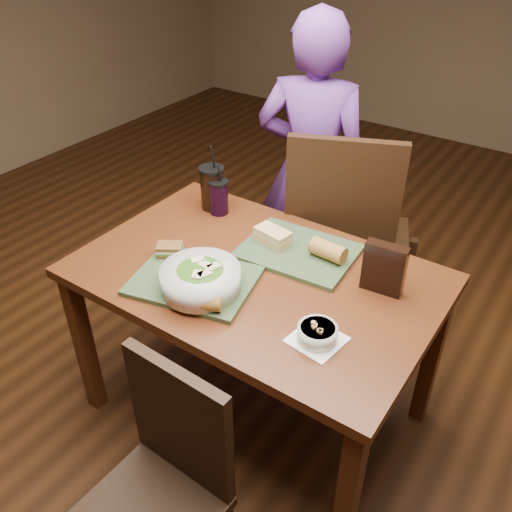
{
  "coord_description": "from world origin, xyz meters",
  "views": [
    {
      "loc": [
        0.9,
        -1.31,
        1.92
      ],
      "look_at": [
        0.0,
        0.0,
        0.82
      ],
      "focal_mm": 38.0,
      "sensor_mm": 36.0,
      "label": 1
    }
  ],
  "objects_px": {
    "dining_table": "(256,291)",
    "chair_near": "(164,478)",
    "cup_cola": "(212,188)",
    "baguette_near": "(203,302)",
    "cup_berry": "(219,197)",
    "chair_far": "(350,233)",
    "tray_near": "(194,281)",
    "sandwich_near": "(170,250)",
    "soup_bowl": "(317,333)",
    "salad_bowl": "(201,278)",
    "baguette_far": "(328,251)",
    "sandwich_far": "(273,236)",
    "diner": "(311,171)",
    "tray_far": "(298,251)",
    "chip_bag": "(384,268)"
  },
  "relations": [
    {
      "from": "tray_far",
      "to": "salad_bowl",
      "type": "distance_m",
      "value": 0.43
    },
    {
      "from": "sandwich_near",
      "to": "chair_far",
      "type": "bearing_deg",
      "value": 62.8
    },
    {
      "from": "chair_near",
      "to": "cup_berry",
      "type": "xyz_separation_m",
      "value": [
        -0.52,
        0.96,
        0.35
      ]
    },
    {
      "from": "soup_bowl",
      "to": "sandwich_far",
      "type": "bearing_deg",
      "value": 137.78
    },
    {
      "from": "diner",
      "to": "tray_far",
      "type": "distance_m",
      "value": 0.72
    },
    {
      "from": "chair_near",
      "to": "sandwich_near",
      "type": "bearing_deg",
      "value": 128.55
    },
    {
      "from": "chip_bag",
      "to": "tray_near",
      "type": "bearing_deg",
      "value": -154.51
    },
    {
      "from": "tray_near",
      "to": "dining_table",
      "type": "bearing_deg",
      "value": 51.32
    },
    {
      "from": "tray_near",
      "to": "chair_far",
      "type": "bearing_deg",
      "value": 75.12
    },
    {
      "from": "sandwich_near",
      "to": "chip_bag",
      "type": "height_order",
      "value": "chip_bag"
    },
    {
      "from": "chair_near",
      "to": "sandwich_near",
      "type": "height_order",
      "value": "chair_near"
    },
    {
      "from": "tray_far",
      "to": "chair_far",
      "type": "bearing_deg",
      "value": 88.83
    },
    {
      "from": "chair_far",
      "to": "sandwich_near",
      "type": "distance_m",
      "value": 0.87
    },
    {
      "from": "cup_cola",
      "to": "diner",
      "type": "bearing_deg",
      "value": 71.89
    },
    {
      "from": "diner",
      "to": "tray_far",
      "type": "height_order",
      "value": "diner"
    },
    {
      "from": "chair_far",
      "to": "tray_near",
      "type": "distance_m",
      "value": 0.86
    },
    {
      "from": "chair_near",
      "to": "tray_near",
      "type": "height_order",
      "value": "chair_near"
    },
    {
      "from": "cup_cola",
      "to": "chair_near",
      "type": "bearing_deg",
      "value": -59.66
    },
    {
      "from": "soup_bowl",
      "to": "chair_far",
      "type": "bearing_deg",
      "value": 108.93
    },
    {
      "from": "diner",
      "to": "dining_table",
      "type": "bearing_deg",
      "value": 90.82
    },
    {
      "from": "chair_far",
      "to": "sandwich_far",
      "type": "xyz_separation_m",
      "value": [
        -0.12,
        -0.46,
        0.18
      ]
    },
    {
      "from": "cup_cola",
      "to": "baguette_near",
      "type": "bearing_deg",
      "value": -54.15
    },
    {
      "from": "chair_near",
      "to": "salad_bowl",
      "type": "distance_m",
      "value": 0.64
    },
    {
      "from": "sandwich_near",
      "to": "soup_bowl",
      "type": "bearing_deg",
      "value": -6.38
    },
    {
      "from": "tray_far",
      "to": "soup_bowl",
      "type": "distance_m",
      "value": 0.48
    },
    {
      "from": "dining_table",
      "to": "chair_near",
      "type": "distance_m",
      "value": 0.73
    },
    {
      "from": "chair_far",
      "to": "chip_bag",
      "type": "xyz_separation_m",
      "value": [
        0.34,
        -0.48,
        0.23
      ]
    },
    {
      "from": "tray_near",
      "to": "sandwich_far",
      "type": "bearing_deg",
      "value": 74.43
    },
    {
      "from": "soup_bowl",
      "to": "sandwich_near",
      "type": "distance_m",
      "value": 0.68
    },
    {
      "from": "baguette_far",
      "to": "dining_table",
      "type": "bearing_deg",
      "value": -132.26
    },
    {
      "from": "salad_bowl",
      "to": "sandwich_near",
      "type": "distance_m",
      "value": 0.25
    },
    {
      "from": "salad_bowl",
      "to": "sandwich_far",
      "type": "distance_m",
      "value": 0.39
    },
    {
      "from": "soup_bowl",
      "to": "chip_bag",
      "type": "xyz_separation_m",
      "value": [
        0.06,
        0.35,
        0.06
      ]
    },
    {
      "from": "baguette_far",
      "to": "chip_bag",
      "type": "xyz_separation_m",
      "value": [
        0.23,
        -0.04,
        0.04
      ]
    },
    {
      "from": "sandwich_far",
      "to": "chip_bag",
      "type": "height_order",
      "value": "chip_bag"
    },
    {
      "from": "chair_far",
      "to": "chair_near",
      "type": "bearing_deg",
      "value": -86.89
    },
    {
      "from": "sandwich_far",
      "to": "chip_bag",
      "type": "relative_size",
      "value": 0.8
    },
    {
      "from": "chair_near",
      "to": "cup_cola",
      "type": "height_order",
      "value": "cup_cola"
    },
    {
      "from": "tray_far",
      "to": "chip_bag",
      "type": "distance_m",
      "value": 0.36
    },
    {
      "from": "chair_far",
      "to": "tray_far",
      "type": "bearing_deg",
      "value": -91.17
    },
    {
      "from": "cup_cola",
      "to": "dining_table",
      "type": "bearing_deg",
      "value": -33.99
    },
    {
      "from": "salad_bowl",
      "to": "cup_cola",
      "type": "relative_size",
      "value": 0.94
    },
    {
      "from": "chair_near",
      "to": "cup_berry",
      "type": "bearing_deg",
      "value": 118.62
    },
    {
      "from": "dining_table",
      "to": "tray_far",
      "type": "distance_m",
      "value": 0.22
    },
    {
      "from": "chip_bag",
      "to": "sandwich_far",
      "type": "bearing_deg",
      "value": 172.06
    },
    {
      "from": "sandwich_near",
      "to": "chip_bag",
      "type": "xyz_separation_m",
      "value": [
        0.73,
        0.27,
        0.05
      ]
    },
    {
      "from": "baguette_near",
      "to": "cup_berry",
      "type": "bearing_deg",
      "value": 123.38
    },
    {
      "from": "sandwich_near",
      "to": "cup_berry",
      "type": "distance_m",
      "value": 0.39
    },
    {
      "from": "soup_bowl",
      "to": "cup_berry",
      "type": "bearing_deg",
      "value": 148.25
    },
    {
      "from": "diner",
      "to": "baguette_near",
      "type": "height_order",
      "value": "diner"
    }
  ]
}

